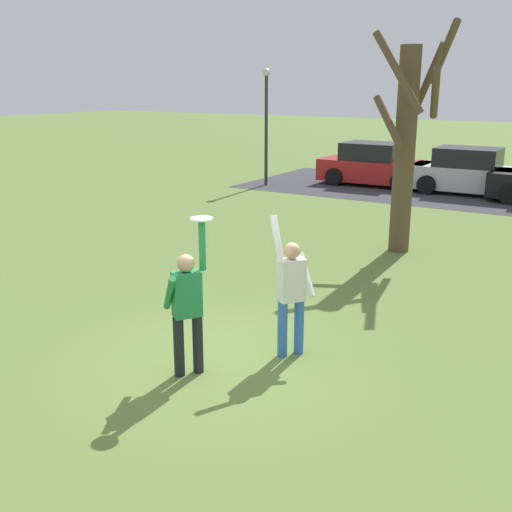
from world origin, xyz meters
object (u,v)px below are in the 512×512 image
person_catcher (187,304)px  person_defender (291,289)px  lamppost_by_lot (266,116)px  parked_car_red (374,166)px  parked_car_silver (470,173)px  frisbee_disc (202,219)px  bare_tree_tall (407,139)px

person_catcher → person_defender: size_ratio=1.02×
person_defender → person_catcher: bearing=0.0°
person_catcher → lamppost_by_lot: bearing=62.2°
parked_car_red → parked_car_silver: size_ratio=1.00×
frisbee_disc → bare_tree_tall: bare_tree_tall is taller
person_catcher → bare_tree_tall: bare_tree_tall is taller
frisbee_disc → lamppost_by_lot: (-7.27, 13.87, 0.49)m
parked_car_red → lamppost_by_lot: 4.50m
frisbee_disc → lamppost_by_lot: 15.67m
frisbee_disc → parked_car_silver: bearing=90.9°
person_defender → frisbee_disc: (-0.74, -1.04, 1.11)m
person_defender → lamppost_by_lot: size_ratio=0.48×
bare_tree_tall → lamppost_by_lot: 9.94m
frisbee_disc → parked_car_silver: frisbee_disc is taller
person_catcher → person_defender: bearing=0.0°
person_catcher → parked_car_red: bearing=47.9°
bare_tree_tall → parked_car_silver: bearing=93.1°
parked_car_red → parked_car_silver: bearing=-1.3°
person_catcher → lamppost_by_lot: size_ratio=0.49×
bare_tree_tall → frisbee_disc: bearing=-91.7°
frisbee_disc → person_defender: bearing=54.8°
parked_car_silver → bare_tree_tall: bearing=-87.3°
person_defender → frisbee_disc: frisbee_disc is taller
person_catcher → person_defender: person_catcher is taller
parked_car_red → bare_tree_tall: bearing=-65.7°
lamppost_by_lot → parked_car_red: bearing=32.0°
lamppost_by_lot → parked_car_silver: bearing=16.8°
lamppost_by_lot → person_catcher: bearing=-63.1°
parked_car_silver → person_catcher: bearing=-89.9°
bare_tree_tall → lamppost_by_lot: (-7.48, 6.54, 0.04)m
parked_car_red → person_catcher: bearing=-77.6°
person_defender → bare_tree_tall: 6.50m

